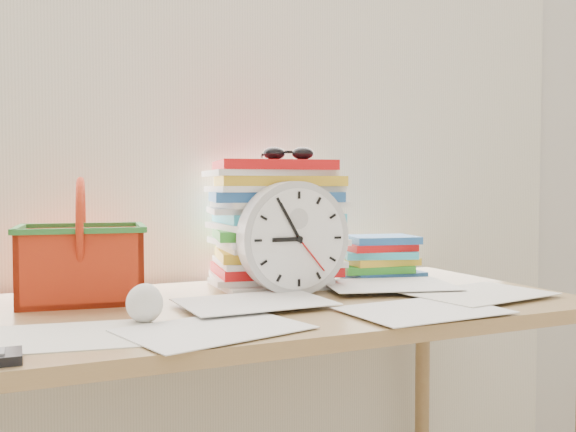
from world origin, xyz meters
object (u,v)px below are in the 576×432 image
paper_stack (275,223)px  book_stack (378,257)px  clock (293,238)px  basket (81,241)px  desk (263,335)px

paper_stack → book_stack: size_ratio=1.41×
clock → basket: bearing=166.3°
paper_stack → clock: (-0.02, -0.14, -0.03)m
book_stack → basket: size_ratio=0.88×
clock → desk: bearing=-150.2°
clock → basket: (-0.46, 0.11, 0.00)m
basket → paper_stack: bearing=11.9°
desk → book_stack: (0.42, 0.20, 0.13)m
paper_stack → desk: bearing=-119.8°
book_stack → basket: 0.79m
paper_stack → clock: paper_stack is taller
book_stack → paper_stack: bearing=-179.9°
desk → clock: 0.24m
clock → basket: 0.48m
desk → book_stack: 0.49m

